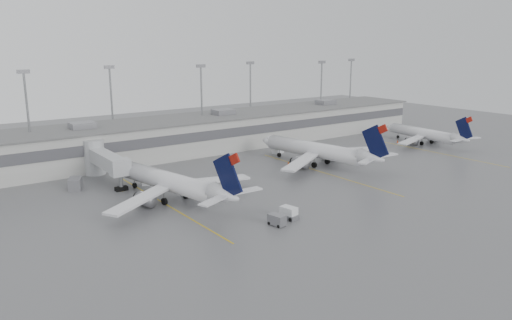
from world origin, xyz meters
TOP-DOWN VIEW (x-y plane):
  - ground at (0.00, 0.00)m, footprint 260.00×260.00m
  - terminal at (-0.01, 57.98)m, footprint 152.00×17.00m
  - light_masts at (0.00, 63.75)m, footprint 142.40×8.00m
  - jet_bridge_right at (-20.50, 45.72)m, footprint 4.00×17.20m
  - stand_markings at (-0.00, 24.00)m, footprint 105.25×40.00m
  - jet_mid_left at (-15.71, 25.13)m, footprint 28.43×32.18m
  - jet_mid_right at (20.85, 29.06)m, footprint 29.34×33.14m
  - jet_far_right at (58.95, 29.76)m, footprint 24.34×27.38m
  - baggage_tug at (-5.47, 7.25)m, footprint 2.33×3.15m
  - baggage_cart at (-8.67, 6.05)m, footprint 1.90×2.76m
  - gse_uld_b at (-15.14, 36.72)m, footprint 2.62×2.12m
  - gse_uld_c at (21.08, 43.51)m, footprint 3.02×2.46m
  - gse_loader at (-26.93, 41.49)m, footprint 3.33×3.97m
  - cone_b at (-12.75, 36.68)m, footprint 0.46×0.46m
  - cone_c at (15.98, 33.36)m, footprint 0.46×0.46m
  - cone_d at (54.71, 35.19)m, footprint 0.48×0.48m

SIDE VIEW (x-z plane):
  - ground at x=0.00m, z-range 0.00..0.00m
  - stand_markings at x=0.00m, z-range 0.00..0.01m
  - cone_b at x=-12.75m, z-range 0.00..0.73m
  - cone_c at x=15.98m, z-range 0.00..0.74m
  - cone_d at x=54.71m, z-range 0.00..0.76m
  - baggage_tug at x=-5.47m, z-range -0.20..1.65m
  - gse_uld_b at x=-15.14m, z-range 0.00..1.61m
  - baggage_cart at x=-8.67m, z-range 0.03..1.66m
  - gse_uld_c at x=21.08m, z-range 0.00..1.85m
  - gse_loader at x=-26.93m, z-range 0.00..2.12m
  - jet_far_right at x=58.95m, z-range -1.68..7.18m
  - jet_mid_left at x=-15.71m, z-range -1.99..8.53m
  - jet_mid_right at x=20.85m, z-range -2.04..8.74m
  - jet_bridge_right at x=-20.50m, z-range 0.37..7.37m
  - terminal at x=-0.01m, z-range -0.55..8.90m
  - light_masts at x=0.00m, z-range 1.73..22.33m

